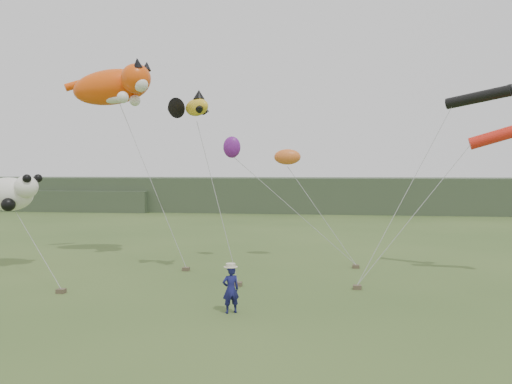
% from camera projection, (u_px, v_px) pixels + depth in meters
% --- Properties ---
extents(ground, '(120.00, 120.00, 0.00)m').
position_uv_depth(ground, '(239.00, 314.00, 16.91)').
color(ground, '#385123').
rests_on(ground, ground).
extents(headland, '(90.00, 13.00, 4.00)m').
position_uv_depth(headland, '(276.00, 195.00, 61.48)').
color(headland, '#2D3D28').
rests_on(headland, ground).
extents(festival_attendant, '(0.70, 0.62, 1.62)m').
position_uv_depth(festival_attendant, '(231.00, 290.00, 17.05)').
color(festival_attendant, '#161754').
rests_on(festival_attendant, ground).
extents(sandbag_anchors, '(12.28, 7.04, 0.17)m').
position_uv_depth(sandbag_anchors, '(243.00, 279.00, 22.11)').
color(sandbag_anchors, brown).
rests_on(sandbag_anchors, ground).
extents(cat_kite, '(5.67, 3.19, 2.59)m').
position_uv_depth(cat_kite, '(117.00, 86.00, 27.51)').
color(cat_kite, '#EC4D0B').
rests_on(cat_kite, ground).
extents(fish_kite, '(2.67, 1.77, 1.28)m').
position_uv_depth(fish_kite, '(188.00, 107.00, 23.22)').
color(fish_kite, gold).
rests_on(fish_kite, ground).
extents(tube_kites, '(4.03, 2.36, 2.97)m').
position_uv_depth(tube_kites, '(498.00, 116.00, 22.78)').
color(tube_kites, black).
rests_on(tube_kites, ground).
extents(panda_kite, '(3.01, 1.94, 1.87)m').
position_uv_depth(panda_kite, '(11.00, 193.00, 25.07)').
color(panda_kite, white).
rests_on(panda_kite, ground).
extents(misc_kites, '(4.12, 1.56, 1.51)m').
position_uv_depth(misc_kites, '(266.00, 153.00, 27.01)').
color(misc_kites, orange).
rests_on(misc_kites, ground).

